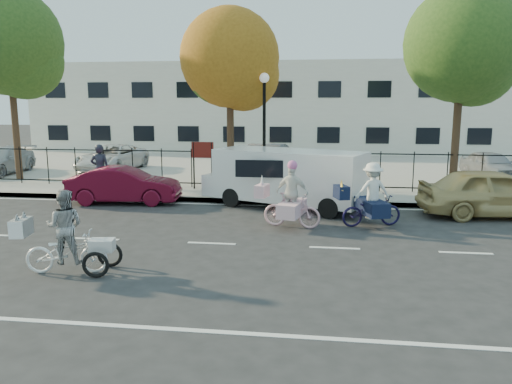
% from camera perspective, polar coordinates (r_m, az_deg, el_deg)
% --- Properties ---
extents(ground, '(120.00, 120.00, 0.00)m').
position_cam_1_polar(ground, '(12.40, -5.09, -5.89)').
color(ground, '#333334').
extents(road_markings, '(60.00, 9.52, 0.01)m').
position_cam_1_polar(road_markings, '(12.40, -5.09, -5.86)').
color(road_markings, silver).
rests_on(road_markings, ground).
extents(curb, '(60.00, 0.10, 0.15)m').
position_cam_1_polar(curb, '(17.21, -1.42, -1.02)').
color(curb, '#A8A399').
rests_on(curb, ground).
extents(sidewalk, '(60.00, 2.20, 0.15)m').
position_cam_1_polar(sidewalk, '(18.23, -0.90, -0.38)').
color(sidewalk, '#A8A399').
rests_on(sidewalk, ground).
extents(parking_lot, '(60.00, 15.60, 0.15)m').
position_cam_1_polar(parking_lot, '(26.96, 1.90, 3.08)').
color(parking_lot, '#A8A399').
rests_on(parking_lot, ground).
extents(iron_fence, '(58.00, 0.06, 1.50)m').
position_cam_1_polar(iron_fence, '(19.17, -0.42, 2.64)').
color(iron_fence, black).
rests_on(iron_fence, sidewalk).
extents(building, '(34.00, 10.00, 6.00)m').
position_cam_1_polar(building, '(36.71, 3.51, 9.55)').
color(building, silver).
rests_on(building, ground).
extents(lamppost, '(0.36, 0.36, 4.33)m').
position_cam_1_polar(lamppost, '(18.54, 0.95, 9.24)').
color(lamppost, black).
rests_on(lamppost, sidewalk).
extents(street_sign, '(0.85, 0.06, 1.80)m').
position_cam_1_polar(street_sign, '(19.07, -6.12, 4.11)').
color(street_sign, black).
rests_on(street_sign, sidewalk).
extents(zebra_trike, '(2.02, 0.96, 1.73)m').
position_cam_1_polar(zebra_trike, '(10.83, -20.88, -5.27)').
color(zebra_trike, white).
rests_on(zebra_trike, ground).
extents(unicorn_bike, '(1.90, 1.36, 1.88)m').
position_cam_1_polar(unicorn_bike, '(13.81, 4.00, -1.24)').
color(unicorn_bike, beige).
rests_on(unicorn_bike, ground).
extents(bull_bike, '(1.99, 1.41, 1.80)m').
position_cam_1_polar(bull_bike, '(14.26, 12.99, -1.01)').
color(bull_bike, black).
rests_on(bull_bike, ground).
extents(white_van, '(5.80, 3.49, 1.90)m').
position_cam_1_polar(white_van, '(16.33, 3.46, 1.82)').
color(white_van, white).
rests_on(white_van, ground).
extents(red_sedan, '(3.91, 1.71, 1.25)m').
position_cam_1_polar(red_sedan, '(17.69, -14.84, 0.75)').
color(red_sedan, '#55091E').
rests_on(red_sedan, ground).
extents(gold_sedan, '(4.51, 2.19, 1.48)m').
position_cam_1_polar(gold_sedan, '(16.67, 25.49, -0.06)').
color(gold_sedan, tan).
rests_on(gold_sedan, ground).
extents(pedestrian, '(0.74, 0.58, 1.80)m').
position_cam_1_polar(pedestrian, '(18.95, -17.40, 2.54)').
color(pedestrian, black).
rests_on(pedestrian, sidewalk).
extents(lot_car_a, '(1.98, 4.27, 1.21)m').
position_cam_1_polar(lot_car_a, '(26.04, -27.13, 3.21)').
color(lot_car_a, '#ADB1B5').
rests_on(lot_car_a, parking_lot).
extents(lot_car_b, '(2.48, 4.68, 1.25)m').
position_cam_1_polar(lot_car_b, '(25.19, -16.14, 3.79)').
color(lot_car_b, silver).
rests_on(lot_car_b, parking_lot).
extents(lot_car_c, '(2.34, 4.64, 1.46)m').
position_cam_1_polar(lot_car_c, '(21.76, 0.87, 3.50)').
color(lot_car_c, '#505258').
rests_on(lot_car_c, parking_lot).
extents(lot_car_d, '(2.09, 3.73, 1.20)m').
position_cam_1_polar(lot_car_d, '(23.90, 25.25, 2.81)').
color(lot_car_d, '#989B9F').
rests_on(lot_car_d, parking_lot).
extents(tree_west, '(4.42, 4.42, 8.10)m').
position_cam_1_polar(tree_west, '(23.77, -26.05, 14.65)').
color(tree_west, '#442D1D').
rests_on(tree_west, ground).
extents(tree_mid, '(3.84, 3.84, 7.04)m').
position_cam_1_polar(tree_mid, '(19.94, -2.57, 14.53)').
color(tree_mid, '#442D1D').
rests_on(tree_mid, ground).
extents(tree_east, '(4.08, 4.08, 7.48)m').
position_cam_1_polar(tree_east, '(19.68, 22.85, 14.71)').
color(tree_east, '#442D1D').
rests_on(tree_east, ground).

